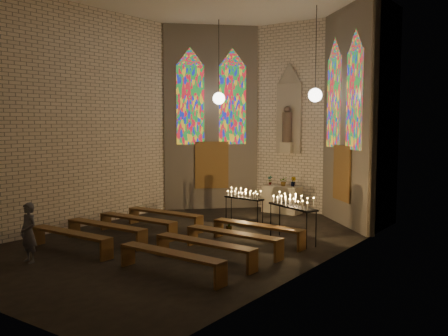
{
  "coord_description": "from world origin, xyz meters",
  "views": [
    {
      "loc": [
        8.82,
        -10.64,
        3.34
      ],
      "look_at": [
        0.2,
        1.48,
        1.97
      ],
      "focal_mm": 40.0,
      "sensor_mm": 36.0,
      "label": 1
    }
  ],
  "objects_px": {
    "votive_stand_left": "(244,196)",
    "visitor": "(29,233)",
    "altar": "(282,199)",
    "votive_stand_right": "(293,203)",
    "aisle_flower_pot": "(229,225)"
  },
  "relations": [
    {
      "from": "aisle_flower_pot",
      "to": "votive_stand_left",
      "type": "bearing_deg",
      "value": 103.62
    },
    {
      "from": "altar",
      "to": "aisle_flower_pot",
      "type": "height_order",
      "value": "altar"
    },
    {
      "from": "votive_stand_left",
      "to": "votive_stand_right",
      "type": "xyz_separation_m",
      "value": [
        2.55,
        -1.44,
        0.18
      ]
    },
    {
      "from": "altar",
      "to": "aisle_flower_pot",
      "type": "bearing_deg",
      "value": -87.09
    },
    {
      "from": "altar",
      "to": "votive_stand_right",
      "type": "bearing_deg",
      "value": -57.51
    },
    {
      "from": "votive_stand_left",
      "to": "aisle_flower_pot",
      "type": "bearing_deg",
      "value": -70.2
    },
    {
      "from": "aisle_flower_pot",
      "to": "votive_stand_right",
      "type": "xyz_separation_m",
      "value": [
        2.23,
        -0.1,
        0.91
      ]
    },
    {
      "from": "aisle_flower_pot",
      "to": "votive_stand_right",
      "type": "distance_m",
      "value": 2.41
    },
    {
      "from": "altar",
      "to": "visitor",
      "type": "bearing_deg",
      "value": -100.54
    },
    {
      "from": "aisle_flower_pot",
      "to": "visitor",
      "type": "relative_size",
      "value": 0.25
    },
    {
      "from": "aisle_flower_pot",
      "to": "votive_stand_right",
      "type": "bearing_deg",
      "value": -2.62
    },
    {
      "from": "altar",
      "to": "votive_stand_right",
      "type": "distance_m",
      "value": 4.54
    },
    {
      "from": "votive_stand_left",
      "to": "visitor",
      "type": "height_order",
      "value": "visitor"
    },
    {
      "from": "altar",
      "to": "aisle_flower_pot",
      "type": "xyz_separation_m",
      "value": [
        0.19,
        -3.69,
        -0.32
      ]
    },
    {
      "from": "votive_stand_left",
      "to": "votive_stand_right",
      "type": "height_order",
      "value": "votive_stand_right"
    }
  ]
}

